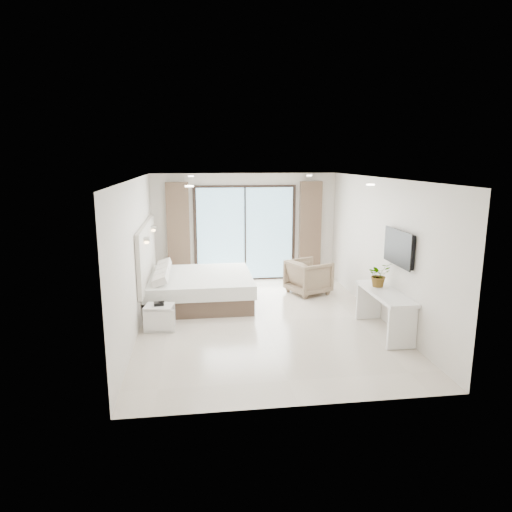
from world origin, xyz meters
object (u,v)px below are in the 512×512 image
object	(u,v)px
console_desk	(385,303)
armchair	(309,275)
bed	(199,288)
nightstand	(160,317)

from	to	relation	value
console_desk	armchair	world-z (taller)	armchair
bed	armchair	world-z (taller)	armchair
bed	nightstand	bearing A→B (deg)	-116.02
bed	nightstand	size ratio (longest dim) A/B	4.00
nightstand	bed	bearing A→B (deg)	71.90
armchair	bed	bearing A→B (deg)	75.97
nightstand	console_desk	size ratio (longest dim) A/B	0.34
armchair	console_desk	bearing A→B (deg)	172.93
console_desk	armchair	bearing A→B (deg)	105.82
bed	armchair	distance (m)	2.54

